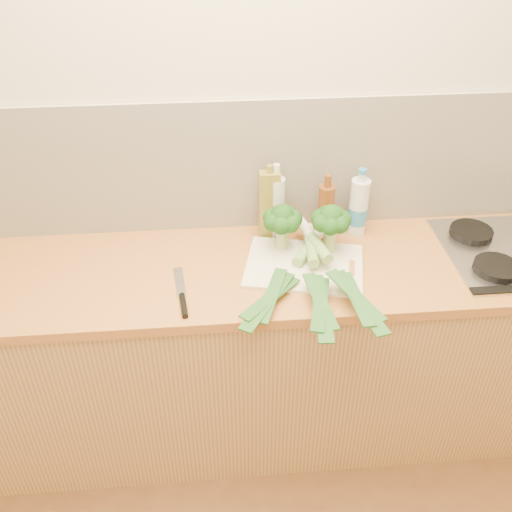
# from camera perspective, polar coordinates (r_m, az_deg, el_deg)

# --- Properties ---
(room_shell) EXTENTS (3.50, 3.50, 3.50)m
(room_shell) POSITION_cam_1_polar(r_m,az_deg,el_deg) (2.26, -0.31, 8.92)
(room_shell) COLOR beige
(room_shell) RESTS_ON ground
(counter) EXTENTS (3.20, 0.62, 0.90)m
(counter) POSITION_cam_1_polar(r_m,az_deg,el_deg) (2.45, 0.31, -9.45)
(counter) COLOR tan
(counter) RESTS_ON ground
(chopping_board) EXTENTS (0.49, 0.41, 0.01)m
(chopping_board) POSITION_cam_1_polar(r_m,az_deg,el_deg) (2.15, 4.84, -0.97)
(chopping_board) COLOR white
(chopping_board) RESTS_ON counter
(broccoli_left) EXTENTS (0.15, 0.15, 0.19)m
(broccoli_left) POSITION_cam_1_polar(r_m,az_deg,el_deg) (2.16, 2.65, 3.65)
(broccoli_left) COLOR #A4BD6E
(broccoli_left) RESTS_ON chopping_board
(broccoli_right) EXTENTS (0.15, 0.15, 0.20)m
(broccoli_right) POSITION_cam_1_polar(r_m,az_deg,el_deg) (2.15, 7.50, 3.53)
(broccoli_right) COLOR #A4BD6E
(broccoli_right) RESTS_ON chopping_board
(leek_front) EXTENTS (0.39, 0.59, 0.04)m
(leek_front) POSITION_cam_1_polar(r_m,az_deg,el_deg) (2.11, 4.05, -0.72)
(leek_front) COLOR white
(leek_front) RESTS_ON chopping_board
(leek_mid) EXTENTS (0.12, 0.66, 0.04)m
(leek_mid) POSITION_cam_1_polar(r_m,az_deg,el_deg) (2.08, 5.83, -0.96)
(leek_mid) COLOR white
(leek_mid) RESTS_ON chopping_board
(leek_back) EXTENTS (0.21, 0.69, 0.04)m
(leek_back) POSITION_cam_1_polar(r_m,az_deg,el_deg) (2.09, 7.16, -0.23)
(leek_back) COLOR white
(leek_back) RESTS_ON chopping_board
(chefs_knife) EXTENTS (0.06, 0.29, 0.02)m
(chefs_knife) POSITION_cam_1_polar(r_m,az_deg,el_deg) (2.00, -7.36, -4.33)
(chefs_knife) COLOR silver
(chefs_knife) RESTS_ON counter
(oil_tin) EXTENTS (0.08, 0.05, 0.32)m
(oil_tin) POSITION_cam_1_polar(r_m,az_deg,el_deg) (2.25, 1.33, 5.18)
(oil_tin) COLOR olive
(oil_tin) RESTS_ON counter
(glass_bottle) EXTENTS (0.07, 0.07, 0.31)m
(glass_bottle) POSITION_cam_1_polar(r_m,az_deg,el_deg) (2.27, 1.98, 5.03)
(glass_bottle) COLOR silver
(glass_bottle) RESTS_ON counter
(amber_bottle) EXTENTS (0.06, 0.06, 0.26)m
(amber_bottle) POSITION_cam_1_polar(r_m,az_deg,el_deg) (2.30, 6.96, 4.68)
(amber_bottle) COLOR brown
(amber_bottle) RESTS_ON counter
(water_bottle) EXTENTS (0.08, 0.08, 0.27)m
(water_bottle) POSITION_cam_1_polar(r_m,az_deg,el_deg) (2.32, 10.18, 4.69)
(water_bottle) COLOR silver
(water_bottle) RESTS_ON counter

